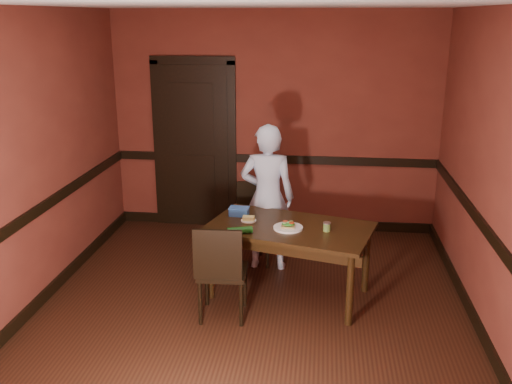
% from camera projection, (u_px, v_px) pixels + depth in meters
% --- Properties ---
extents(floor, '(4.00, 4.50, 0.01)m').
position_uv_depth(floor, '(252.00, 312.00, 5.26)').
color(floor, black).
rests_on(floor, ground).
extents(ceiling, '(4.00, 4.50, 0.01)m').
position_uv_depth(ceiling, '(251.00, 4.00, 4.46)').
color(ceiling, silver).
rests_on(ceiling, ground).
extents(wall_back, '(4.00, 0.02, 2.70)m').
position_uv_depth(wall_back, '(274.00, 123.00, 7.00)').
color(wall_back, maroon).
rests_on(wall_back, ground).
extents(wall_front, '(4.00, 0.02, 2.70)m').
position_uv_depth(wall_front, '(192.00, 292.00, 2.73)').
color(wall_front, maroon).
rests_on(wall_front, ground).
extents(wall_left, '(0.02, 4.50, 2.70)m').
position_uv_depth(wall_left, '(29.00, 164.00, 5.09)').
color(wall_left, maroon).
rests_on(wall_left, ground).
extents(wall_right, '(0.02, 4.50, 2.70)m').
position_uv_depth(wall_right, '(495.00, 178.00, 4.64)').
color(wall_right, maroon).
rests_on(wall_right, ground).
extents(dado_back, '(4.00, 0.03, 0.10)m').
position_uv_depth(dado_back, '(274.00, 159.00, 7.12)').
color(dado_back, black).
rests_on(dado_back, ground).
extents(dado_left, '(0.03, 4.50, 0.10)m').
position_uv_depth(dado_left, '(37.00, 211.00, 5.22)').
color(dado_left, black).
rests_on(dado_left, ground).
extents(dado_right, '(0.03, 4.50, 0.10)m').
position_uv_depth(dado_right, '(486.00, 230.00, 4.77)').
color(dado_right, black).
rests_on(dado_right, ground).
extents(baseboard_back, '(4.00, 0.03, 0.12)m').
position_uv_depth(baseboard_back, '(273.00, 222.00, 7.36)').
color(baseboard_back, black).
rests_on(baseboard_back, ground).
extents(baseboard_left, '(0.03, 4.50, 0.12)m').
position_uv_depth(baseboard_left, '(47.00, 294.00, 5.47)').
color(baseboard_left, black).
rests_on(baseboard_left, ground).
extents(baseboard_right, '(0.03, 4.50, 0.12)m').
position_uv_depth(baseboard_right, '(475.00, 319.00, 5.02)').
color(baseboard_right, black).
rests_on(baseboard_right, ground).
extents(door, '(1.05, 0.07, 2.20)m').
position_uv_depth(door, '(195.00, 142.00, 7.15)').
color(door, black).
rests_on(door, ground).
extents(dining_table, '(1.69, 1.22, 0.71)m').
position_uv_depth(dining_table, '(289.00, 261.00, 5.49)').
color(dining_table, black).
rests_on(dining_table, floor).
extents(chair_far, '(0.53, 0.53, 0.90)m').
position_uv_depth(chair_far, '(248.00, 225.00, 6.17)').
color(chair_far, black).
rests_on(chair_far, floor).
extents(chair_near, '(0.44, 0.44, 0.90)m').
position_uv_depth(chair_near, '(223.00, 270.00, 5.08)').
color(chair_near, black).
rests_on(chair_near, floor).
extents(person, '(0.58, 0.38, 1.57)m').
position_uv_depth(person, '(267.00, 198.00, 5.99)').
color(person, silver).
rests_on(person, floor).
extents(sandwich_plate, '(0.28, 0.28, 0.07)m').
position_uv_depth(sandwich_plate, '(288.00, 227.00, 5.32)').
color(sandwich_plate, white).
rests_on(sandwich_plate, dining_table).
extents(sauce_jar, '(0.07, 0.07, 0.08)m').
position_uv_depth(sauce_jar, '(327.00, 227.00, 5.25)').
color(sauce_jar, olive).
rests_on(sauce_jar, dining_table).
extents(cheese_saucer, '(0.15, 0.15, 0.05)m').
position_uv_depth(cheese_saucer, '(249.00, 219.00, 5.52)').
color(cheese_saucer, white).
rests_on(cheese_saucer, dining_table).
extents(food_tub, '(0.20, 0.15, 0.08)m').
position_uv_depth(food_tub, '(239.00, 211.00, 5.67)').
color(food_tub, blue).
rests_on(food_tub, dining_table).
extents(wrapped_veg, '(0.24, 0.14, 0.06)m').
position_uv_depth(wrapped_veg, '(240.00, 230.00, 5.19)').
color(wrapped_veg, '#155216').
rests_on(wrapped_veg, dining_table).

